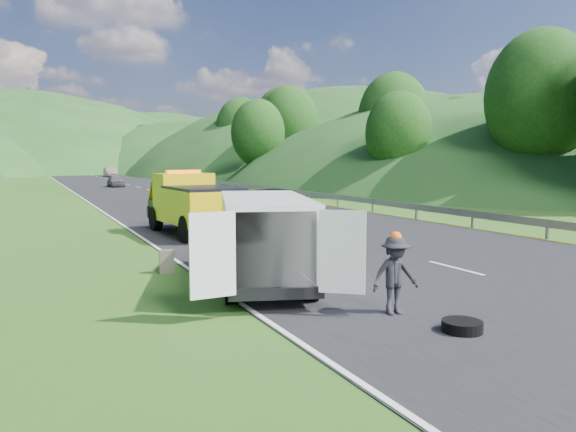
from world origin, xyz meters
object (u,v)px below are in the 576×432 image
tow_truck (193,203)px  spare_tire (462,333)px  woman (204,270)px  child (249,269)px  suitcase (167,262)px  worker (394,315)px  white_van (264,235)px  passing_suv (277,220)px

tow_truck → spare_tire: size_ratio=8.45×
woman → child: size_ratio=1.59×
woman → suitcase: bearing=65.6°
woman → worker: 6.34m
white_van → woman: (-0.85, 2.34, -1.25)m
spare_tire → suitcase: bearing=115.7°
worker → spare_tire: 1.53m
child → suitcase: 2.30m
white_van → spare_tire: (1.72, -5.10, -1.25)m
woman → passing_suv: size_ratio=0.27×
child → spare_tire: bearing=-64.4°
worker → tow_truck: bearing=95.9°
tow_truck → white_van: bearing=-98.9°
worker → passing_suv: worker is taller
white_van → woman: 2.78m
suitcase → white_van: bearing=-52.0°
tow_truck → passing_suv: 6.59m
woman → tow_truck: bearing=-34.2°
white_van → spare_tire: size_ratio=9.12×
tow_truck → child: size_ratio=6.61×
woman → child: 1.26m
tow_truck → worker: tow_truck is taller
worker → woman: bearing=114.1°
white_van → woman: white_van is taller
suitcase → passing_suv: size_ratio=0.12×
suitcase → passing_suv: (8.19, 10.79, -0.32)m
suitcase → woman: bearing=-3.8°
woman → spare_tire: 7.87m
child → suitcase: (-2.22, 0.49, 0.32)m
tow_truck → child: 7.83m
worker → white_van: bearing=114.0°
spare_tire → child: bearing=101.1°
child → worker: worker is taller
tow_truck → suitcase: tow_truck is taller
tow_truck → spare_tire: (0.81, -14.72, -1.28)m
child → suitcase: bearing=-177.9°
white_van → passing_suv: bearing=82.3°
spare_tire → passing_suv: passing_suv is taller
spare_tire → passing_suv: 18.86m
worker → spare_tire: size_ratio=2.16×
woman → child: woman is taller
white_van → spare_tire: white_van is taller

